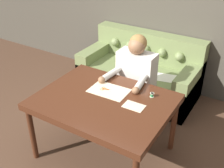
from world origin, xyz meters
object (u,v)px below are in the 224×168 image
at_px(dining_table, 104,105).
at_px(couch, 140,73).
at_px(person, 135,80).
at_px(thread_spool, 152,95).
at_px(scissors, 107,89).

xyz_separation_m(dining_table, couch, (-0.26, 1.39, -0.34)).
height_order(couch, person, person).
bearing_deg(couch, thread_spool, -59.10).
distance_m(couch, person, 0.80).
bearing_deg(dining_table, person, 89.44).
distance_m(couch, scissors, 1.30).
height_order(dining_table, couch, couch).
bearing_deg(dining_table, couch, 100.50).
xyz_separation_m(couch, person, (0.26, -0.69, 0.29)).
distance_m(dining_table, scissors, 0.20).
bearing_deg(person, dining_table, -90.56).
relative_size(person, scissors, 5.34).
bearing_deg(scissors, dining_table, -67.25).
distance_m(dining_table, person, 0.69).
xyz_separation_m(couch, thread_spool, (0.65, -1.09, 0.43)).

